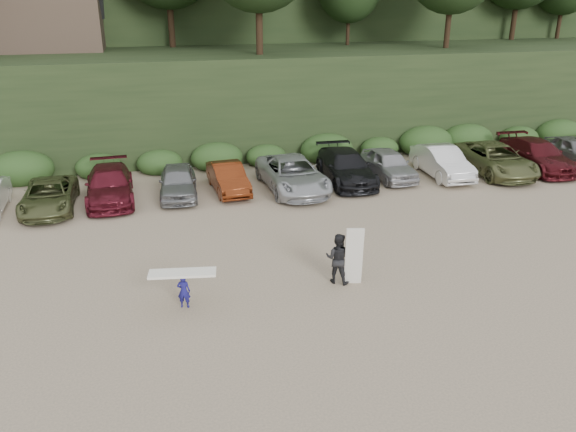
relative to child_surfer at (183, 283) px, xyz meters
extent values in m
plane|color=tan|center=(5.14, 0.72, -0.86)|extent=(120.00, 120.00, 0.00)
cube|color=black|center=(5.14, 22.72, 2.14)|extent=(80.00, 14.00, 6.00)
cube|color=black|center=(5.14, 40.72, 7.14)|extent=(90.00, 30.00, 16.00)
cube|color=#2B491E|center=(4.59, 15.22, -0.26)|extent=(46.20, 2.00, 1.20)
cube|color=brown|center=(-6.86, 24.72, 7.14)|extent=(8.00, 6.00, 4.00)
imported|color=#575E36|center=(-5.36, 10.44, -0.17)|extent=(2.29, 4.95, 1.38)
imported|color=maroon|center=(-2.67, 11.08, -0.08)|extent=(2.38, 5.48, 1.57)
imported|color=gray|center=(0.59, 10.86, -0.10)|extent=(2.10, 4.58, 1.52)
imported|color=#65260F|center=(3.10, 11.01, -0.15)|extent=(1.80, 4.42, 1.43)
imported|color=#B1B3B8|center=(6.34, 10.42, -0.04)|extent=(3.00, 6.05, 1.65)
imported|color=black|center=(9.43, 11.00, -0.04)|extent=(2.56, 5.74, 1.63)
imported|color=#A6A6AA|center=(11.92, 11.07, -0.08)|extent=(1.96, 4.61, 1.56)
imported|color=white|center=(14.88, 10.62, -0.05)|extent=(1.90, 5.01, 1.63)
imported|color=#646A3D|center=(18.00, 10.38, -0.04)|extent=(2.97, 6.02, 1.64)
imported|color=#4C1117|center=(20.81, 10.51, -0.04)|extent=(2.54, 5.77, 1.65)
imported|color=slate|center=(23.86, 11.09, -0.10)|extent=(2.05, 4.56, 1.52)
imported|color=navy|center=(0.00, 0.00, -0.28)|extent=(0.48, 0.39, 1.16)
cube|color=white|center=(0.00, 0.00, 0.36)|extent=(2.18, 0.92, 0.08)
imported|color=black|center=(5.32, 0.41, 0.05)|extent=(1.12, 1.06, 1.82)
cube|color=silver|center=(5.78, 0.10, 0.21)|extent=(0.66, 0.44, 2.15)
camera|label=1|loc=(-0.66, -16.07, 8.55)|focal=35.00mm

